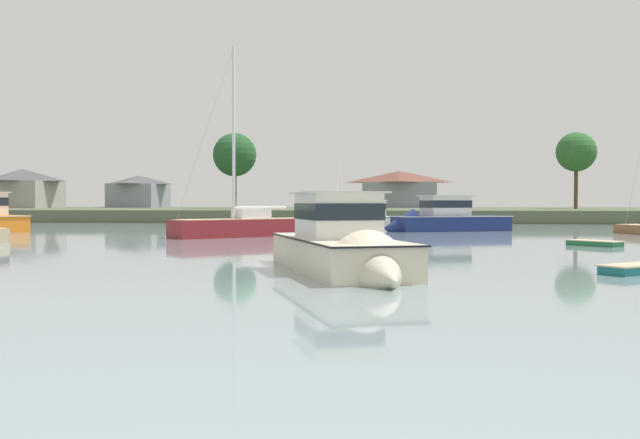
# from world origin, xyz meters

# --- Properties ---
(far_shore_bank) EXTENTS (205.79, 54.72, 1.36)m
(far_shore_bank) POSITION_xyz_m (0.00, 87.27, 0.68)
(far_shore_bank) COLOR #4C563D
(far_shore_bank) RESTS_ON ground
(cruiser_grey) EXTENTS (3.86, 6.64, 3.28)m
(cruiser_grey) POSITION_xyz_m (-1.72, 50.76, 0.44)
(cruiser_grey) COLOR gray
(cruiser_grey) RESTS_ON ground
(cruiser_cream) EXTENTS (5.87, 10.13, 4.47)m
(cruiser_cream) POSITION_xyz_m (10.74, 8.05, 0.59)
(cruiser_cream) COLOR beige
(cruiser_cream) RESTS_ON ground
(dinghy_green) EXTENTS (2.70, 2.78, 0.40)m
(dinghy_green) POSITION_xyz_m (22.43, 23.29, 0.10)
(dinghy_green) COLOR #236B3D
(dinghy_green) RESTS_ON ground
(sailboat_maroon) EXTENTS (8.99, 8.30, 12.98)m
(sailboat_maroon) POSITION_xyz_m (2.53, 30.99, 0.30)
(sailboat_maroon) COLOR maroon
(sailboat_maroon) RESTS_ON ground
(cruiser_navy) EXTENTS (10.59, 6.67, 5.48)m
(cruiser_navy) POSITION_xyz_m (15.55, 41.14, 0.62)
(cruiser_navy) COLOR navy
(cruiser_navy) RESTS_ON ground
(cruiser_white) EXTENTS (8.07, 6.76, 4.51)m
(cruiser_white) POSITION_xyz_m (9.54, 54.32, 0.54)
(cruiser_white) COLOR white
(cruiser_white) RESTS_ON ground
(dinghy_teal) EXTENTS (2.65, 2.36, 0.42)m
(dinghy_teal) POSITION_xyz_m (19.79, 8.98, 0.11)
(dinghy_teal) COLOR #196B70
(dinghy_teal) RESTS_ON ground
(mooring_buoy_yellow) EXTENTS (0.40, 0.40, 0.45)m
(mooring_buoy_yellow) POSITION_xyz_m (4.77, 42.49, 0.07)
(mooring_buoy_yellow) COLOR yellow
(mooring_buoy_yellow) RESTS_ON ground
(shore_tree_inland_b) EXTENTS (5.22, 5.22, 10.14)m
(shore_tree_inland_b) POSITION_xyz_m (35.97, 82.01, 8.84)
(shore_tree_inland_b) COLOR brown
(shore_tree_inland_b) RESTS_ON far_shore_bank
(shore_tree_center_left) EXTENTS (5.84, 5.84, 10.19)m
(shore_tree_center_left) POSITION_xyz_m (-9.30, 78.94, 8.60)
(shore_tree_center_left) COLOR brown
(shore_tree_center_left) RESTS_ON far_shore_bank
(cottage_behind_trees) EXTENTS (8.36, 10.72, 5.36)m
(cottage_behind_trees) POSITION_xyz_m (-30.66, 100.11, 4.13)
(cottage_behind_trees) COLOR gray
(cottage_behind_trees) RESTS_ON far_shore_bank
(cottage_hillside) EXTENTS (12.56, 8.75, 5.93)m
(cottage_hillside) POSITION_xyz_m (12.83, 100.81, 4.43)
(cottage_hillside) COLOR gray
(cottage_hillside) RESTS_ON far_shore_bank
(cottage_near_water) EXTENTS (10.25, 10.76, 6.08)m
(cottage_near_water) POSITION_xyz_m (-45.99, 90.61, 4.50)
(cottage_near_water) COLOR #9E998E
(cottage_near_water) RESTS_ON far_shore_bank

